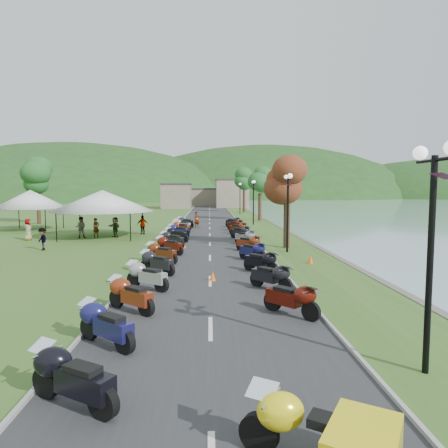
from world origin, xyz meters
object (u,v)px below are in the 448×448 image
object	(u,v)px
pedestrian_c	(43,250)
streetlamp_near	(430,262)
vendor_tent_main	(103,214)
yellow_trike	(316,437)
pedestrian_a	(96,237)
pedestrian_b	(81,238)

from	to	relation	value
pedestrian_c	streetlamp_near	bearing A→B (deg)	-4.09
vendor_tent_main	yellow_trike	bearing A→B (deg)	-69.81
yellow_trike	vendor_tent_main	size ratio (longest dim) A/B	0.42
pedestrian_a	pedestrian_c	size ratio (longest dim) A/B	1.08
vendor_tent_main	pedestrian_c	size ratio (longest dim) A/B	3.75
streetlamp_near	pedestrian_b	world-z (taller)	streetlamp_near
yellow_trike	pedestrian_c	bearing A→B (deg)	-28.30
yellow_trike	pedestrian_c	size ratio (longest dim) A/B	1.57
vendor_tent_main	pedestrian_a	xyz separation A→B (m)	(-0.55, -0.18, -2.00)
yellow_trike	pedestrian_b	size ratio (longest dim) A/B	1.32
pedestrian_a	pedestrian_c	world-z (taller)	pedestrian_a
pedestrian_c	vendor_tent_main	bearing A→B (deg)	118.80
streetlamp_near	pedestrian_b	bearing A→B (deg)	121.71
streetlamp_near	pedestrian_a	world-z (taller)	streetlamp_near
yellow_trike	pedestrian_a	size ratio (longest dim) A/B	1.45
streetlamp_near	pedestrian_b	xyz separation A→B (m)	(-15.50, 25.09, -2.50)
vendor_tent_main	pedestrian_c	bearing A→B (deg)	-106.28
streetlamp_near	pedestrian_c	xyz separation A→B (m)	(-15.93, 18.43, -2.50)
streetlamp_near	vendor_tent_main	xyz separation A→B (m)	(-13.81, 25.70, -0.50)
pedestrian_c	pedestrian_a	bearing A→B (deg)	122.59
yellow_trike	streetlamp_near	bearing A→B (deg)	-106.34
pedestrian_a	streetlamp_near	bearing A→B (deg)	-108.72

